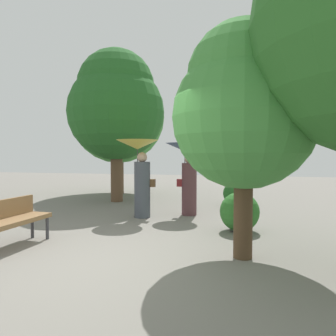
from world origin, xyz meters
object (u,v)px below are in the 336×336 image
(person_right, at_px, (187,167))
(tree_near_left, at_px, (116,104))
(tree_mid_left, at_px, (118,110))
(person_left, at_px, (140,165))
(park_bench, at_px, (9,219))
(tree_mid_right, at_px, (244,105))

(person_right, distance_m, tree_near_left, 3.89)
(person_right, relative_size, tree_mid_left, 0.35)
(person_right, bearing_deg, tree_near_left, 48.33)
(person_left, height_order, park_bench, person_left)
(person_right, height_order, tree_mid_right, tree_mid_right)
(tree_mid_left, xyz_separation_m, tree_mid_right, (5.01, -7.14, -1.06))
(park_bench, bearing_deg, tree_mid_left, 11.03)
(person_right, relative_size, tree_near_left, 0.37)
(tree_near_left, bearing_deg, person_left, -55.70)
(tree_mid_right, bearing_deg, park_bench, -174.02)
(person_right, bearing_deg, tree_mid_left, 33.96)
(tree_near_left, relative_size, tree_mid_left, 0.94)
(tree_near_left, relative_size, tree_mid_right, 1.42)
(tree_mid_right, bearing_deg, person_left, 134.23)
(tree_mid_right, bearing_deg, tree_near_left, 129.85)
(person_right, height_order, tree_mid_left, tree_mid_left)
(person_right, relative_size, tree_mid_right, 0.52)
(person_left, bearing_deg, person_right, -70.50)
(person_left, bearing_deg, park_bench, 147.90)
(person_left, distance_m, person_right, 1.27)
(person_left, relative_size, tree_mid_left, 0.36)
(tree_mid_left, relative_size, tree_mid_right, 1.51)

